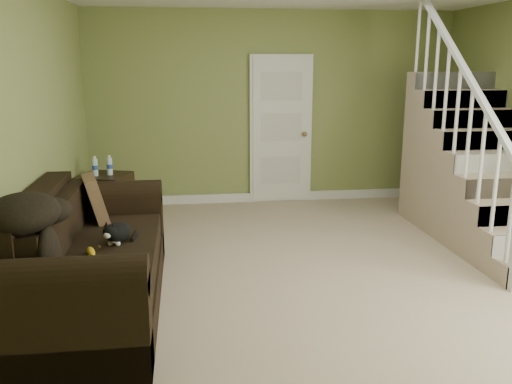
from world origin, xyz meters
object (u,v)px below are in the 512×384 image
object	(u,v)px
cat	(119,233)
banana	(91,252)
sofa	(86,265)
side_table	(106,200)

from	to	relation	value
cat	banana	size ratio (longest dim) A/B	2.22
cat	banana	distance (m)	0.33
sofa	cat	bearing A→B (deg)	15.49
banana	sofa	bearing A→B (deg)	95.83
side_table	banana	distance (m)	2.46
sofa	cat	world-z (taller)	sofa
sofa	side_table	xyz separation A→B (m)	(-0.15, 2.23, -0.03)
sofa	side_table	size ratio (longest dim) A/B	2.74
side_table	banana	bearing A→B (deg)	-84.58
sofa	banana	world-z (taller)	sofa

